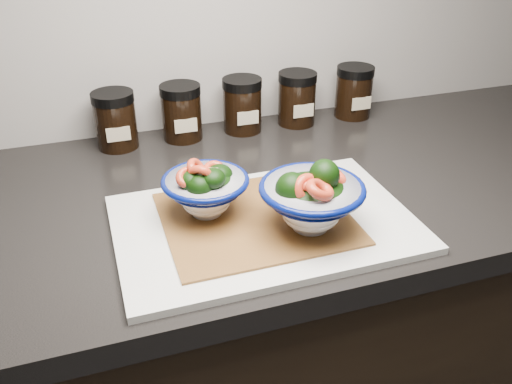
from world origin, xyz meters
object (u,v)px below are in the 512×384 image
object	(u,v)px
spice_jar_d	(297,98)
spice_jar_e	(354,92)
bowl_right	(311,199)
spice_jar_c	(242,105)
cutting_board	(264,224)
spice_jar_b	(181,112)
bowl_left	(206,189)
spice_jar_a	(115,120)

from	to	relation	value
spice_jar_d	spice_jar_e	world-z (taller)	same
bowl_right	spice_jar_c	bearing A→B (deg)	86.90
cutting_board	spice_jar_b	size ratio (longest dim) A/B	3.98
cutting_board	bowl_left	bearing A→B (deg)	152.32
cutting_board	spice_jar_e	distance (m)	0.50
spice_jar_a	spice_jar_e	distance (m)	0.52
cutting_board	spice_jar_b	bearing A→B (deg)	97.77
bowl_left	spice_jar_c	size ratio (longest dim) A/B	1.18
spice_jar_a	spice_jar_b	size ratio (longest dim) A/B	1.00
spice_jar_a	bowl_right	bearing A→B (deg)	-59.93
spice_jar_a	bowl_left	bearing A→B (deg)	-72.71
spice_jar_c	spice_jar_e	distance (m)	0.26
bowl_right	bowl_left	bearing A→B (deg)	147.94
spice_jar_d	bowl_right	bearing A→B (deg)	-109.46
spice_jar_a	spice_jar_c	bearing A→B (deg)	0.00
bowl_left	spice_jar_e	size ratio (longest dim) A/B	1.18
bowl_right	spice_jar_b	bearing A→B (deg)	104.56
cutting_board	spice_jar_e	bearing A→B (deg)	47.36
spice_jar_c	cutting_board	bearing A→B (deg)	-102.12
bowl_right	spice_jar_b	distance (m)	0.42
bowl_right	spice_jar_c	size ratio (longest dim) A/B	1.37
cutting_board	spice_jar_b	xyz separation A→B (m)	(-0.05, 0.37, 0.05)
bowl_right	spice_jar_a	distance (m)	0.47
spice_jar_b	spice_jar_c	world-z (taller)	same
spice_jar_a	spice_jar_d	world-z (taller)	same
cutting_board	bowl_right	bearing A→B (deg)	-37.60
cutting_board	spice_jar_a	xyz separation A→B (m)	(-0.18, 0.37, 0.05)
spice_jar_c	spice_jar_e	xyz separation A→B (m)	(0.26, 0.00, 0.00)
bowl_left	spice_jar_d	bearing A→B (deg)	49.10
cutting_board	spice_jar_d	world-z (taller)	spice_jar_d
bowl_left	spice_jar_b	size ratio (longest dim) A/B	1.18
bowl_left	spice_jar_a	distance (m)	0.34
spice_jar_d	spice_jar_e	size ratio (longest dim) A/B	1.00
spice_jar_a	spice_jar_d	distance (m)	0.38
cutting_board	spice_jar_c	size ratio (longest dim) A/B	3.98
spice_jar_b	spice_jar_e	world-z (taller)	same
cutting_board	spice_jar_c	xyz separation A→B (m)	(0.08, 0.37, 0.05)
cutting_board	spice_jar_d	size ratio (longest dim) A/B	3.98
spice_jar_c	spice_jar_e	world-z (taller)	same
bowl_right	spice_jar_c	distance (m)	0.41
cutting_board	spice_jar_a	bearing A→B (deg)	116.27
cutting_board	spice_jar_a	world-z (taller)	spice_jar_a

